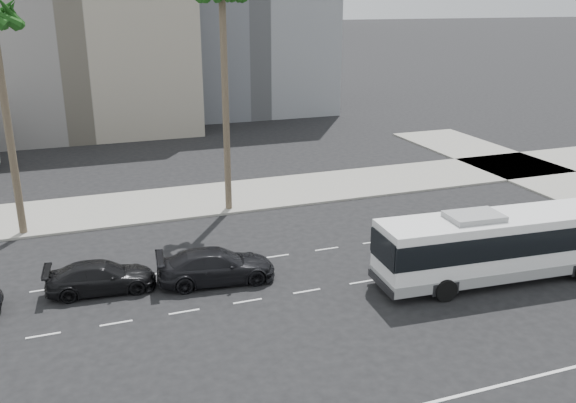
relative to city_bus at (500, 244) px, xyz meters
name	(u,v)px	position (x,y,z in m)	size (l,w,h in m)	color
ground	(362,282)	(-6.58, 1.96, -1.93)	(700.00, 700.00, 0.00)	black
sidewalk_north	(267,193)	(-6.58, 17.46, -1.85)	(120.00, 7.00, 0.15)	gray
midrise_beige_west	(70,43)	(-18.58, 46.96, 7.07)	(24.00, 18.00, 18.00)	gray
midrise_gray_center	(236,2)	(1.42, 53.96, 11.07)	(20.00, 20.00, 26.00)	slate
city_bus	(500,244)	(0.00, 0.00, 0.00)	(12.94, 3.69, 3.67)	white
car_a	(216,266)	(-13.44, 4.56, -1.08)	(5.87, 2.38, 1.70)	black
car_b	(101,277)	(-18.94, 5.41, -1.18)	(5.17, 2.10, 1.50)	black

